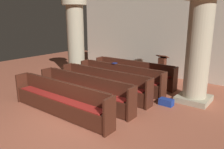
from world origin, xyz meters
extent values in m
plane|color=#AD5B42|center=(0.00, 0.00, 0.00)|extent=(19.20, 19.20, 0.00)
cube|color=beige|center=(0.00, 6.08, 2.25)|extent=(10.00, 0.16, 4.50)
cube|color=#4C2316|center=(-0.70, 4.14, 0.46)|extent=(3.52, 0.38, 0.05)
cube|color=#4C2316|center=(-0.70, 4.31, 0.69)|extent=(3.52, 0.04, 0.43)
cube|color=#411E13|center=(-0.70, 4.36, 0.90)|extent=(3.38, 0.06, 0.02)
cube|color=#442014|center=(-2.49, 4.14, 0.45)|extent=(0.06, 0.44, 0.91)
cube|color=#442014|center=(1.10, 4.14, 0.45)|extent=(0.06, 0.44, 0.91)
cube|color=#482115|center=(-0.70, 3.97, 0.23)|extent=(3.52, 0.03, 0.41)
cube|color=maroon|center=(-0.70, 4.12, 0.49)|extent=(3.24, 0.32, 0.03)
cube|color=#4C2316|center=(-0.70, 3.18, 0.46)|extent=(3.52, 0.38, 0.05)
cube|color=#4C2316|center=(-0.70, 3.35, 0.69)|extent=(3.52, 0.04, 0.43)
cube|color=#411E13|center=(-0.70, 3.39, 0.90)|extent=(3.38, 0.06, 0.02)
cube|color=#442014|center=(-2.49, 3.18, 0.45)|extent=(0.06, 0.44, 0.91)
cube|color=#442014|center=(1.10, 3.18, 0.45)|extent=(0.06, 0.44, 0.91)
cube|color=#482115|center=(-0.70, 3.00, 0.23)|extent=(3.52, 0.03, 0.41)
cube|color=maroon|center=(-0.70, 3.16, 0.49)|extent=(3.24, 0.32, 0.03)
cube|color=#4C2316|center=(-0.70, 2.21, 0.46)|extent=(3.52, 0.38, 0.05)
cube|color=#4C2316|center=(-0.70, 2.38, 0.69)|extent=(3.52, 0.04, 0.43)
cube|color=#411E13|center=(-0.70, 2.43, 0.90)|extent=(3.38, 0.06, 0.02)
cube|color=#442014|center=(-2.49, 2.21, 0.45)|extent=(0.06, 0.44, 0.91)
cube|color=#442014|center=(1.10, 2.21, 0.45)|extent=(0.06, 0.44, 0.91)
cube|color=#482115|center=(-0.70, 2.04, 0.23)|extent=(3.52, 0.03, 0.41)
cube|color=maroon|center=(-0.70, 2.19, 0.49)|extent=(3.24, 0.32, 0.03)
cube|color=#4C2316|center=(-0.70, 1.25, 0.46)|extent=(3.52, 0.38, 0.05)
cube|color=#4C2316|center=(-0.70, 1.42, 0.69)|extent=(3.52, 0.04, 0.43)
cube|color=#411E13|center=(-0.70, 1.46, 0.90)|extent=(3.38, 0.06, 0.02)
cube|color=#442014|center=(-2.49, 1.25, 0.45)|extent=(0.06, 0.44, 0.91)
cube|color=#442014|center=(1.10, 1.25, 0.45)|extent=(0.06, 0.44, 0.91)
cube|color=#482115|center=(-0.70, 1.07, 0.23)|extent=(3.52, 0.03, 0.41)
cube|color=maroon|center=(-0.70, 1.23, 0.49)|extent=(3.24, 0.32, 0.03)
cube|color=#4C2316|center=(-0.70, 0.28, 0.46)|extent=(3.52, 0.38, 0.05)
cube|color=#4C2316|center=(-0.70, 0.45, 0.69)|extent=(3.52, 0.05, 0.43)
cube|color=#411E13|center=(-0.70, 0.50, 0.90)|extent=(3.38, 0.06, 0.02)
cube|color=#442014|center=(-2.49, 0.28, 0.45)|extent=(0.06, 0.44, 0.91)
cube|color=#442014|center=(1.10, 0.28, 0.45)|extent=(0.06, 0.44, 0.91)
cube|color=#482115|center=(-0.70, 0.11, 0.23)|extent=(3.52, 0.03, 0.41)
cube|color=maroon|center=(-0.70, 0.26, 0.49)|extent=(3.24, 0.32, 0.03)
cube|color=tan|center=(1.99, 3.61, 0.09)|extent=(1.00, 1.00, 0.18)
cylinder|color=#BCB293|center=(1.99, 3.61, 1.67)|extent=(0.74, 0.74, 2.99)
cube|color=tan|center=(-3.33, 3.49, 0.09)|extent=(1.00, 1.00, 0.18)
cylinder|color=#BCB293|center=(-3.33, 3.49, 1.67)|extent=(0.74, 0.74, 2.99)
cylinder|color=beige|center=(-3.33, 3.49, 3.32)|extent=(1.07, 1.07, 0.30)
cube|color=#411E13|center=(-0.04, 5.47, 0.03)|extent=(0.45, 0.45, 0.06)
cube|color=#4C2316|center=(-0.04, 5.47, 0.47)|extent=(0.28, 0.28, 0.95)
cube|color=#502518|center=(-0.04, 5.47, 1.01)|extent=(0.48, 0.35, 0.15)
cube|color=navy|center=(-1.08, 3.39, 0.92)|extent=(0.14, 0.19, 0.03)
cube|color=navy|center=(1.42, 2.74, 0.10)|extent=(0.43, 0.25, 0.21)
camera|label=1|loc=(4.03, -3.46, 2.69)|focal=35.80mm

